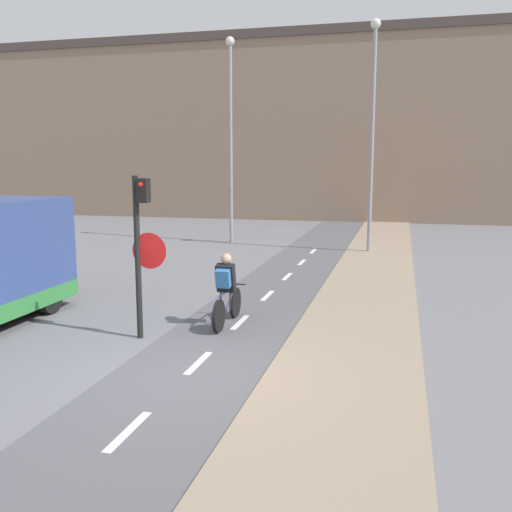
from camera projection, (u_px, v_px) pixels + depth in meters
ground_plane at (187, 375)px, 8.89m from camera, size 120.00×120.00×0.00m
bike_lane at (188, 374)px, 8.89m from camera, size 2.36×60.00×0.02m
sidewalk_strip at (341, 388)px, 8.30m from camera, size 2.40×60.00×0.05m
building_row_background at (350, 128)px, 33.91m from camera, size 60.00×5.20×10.76m
traffic_light_pole at (141, 239)px, 10.46m from camera, size 0.67×0.26×3.05m
street_lamp_far at (231, 122)px, 23.13m from camera, size 0.36×0.36×8.25m
street_lamp_sidewalk at (373, 116)px, 20.42m from camera, size 0.36×0.36×8.28m
cyclist_near at (226, 292)px, 11.48m from camera, size 0.46×1.79×1.49m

